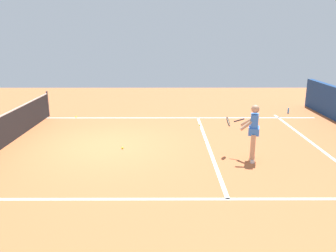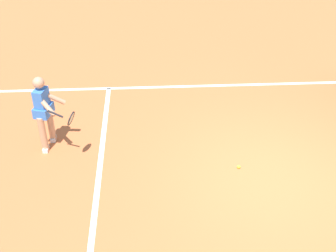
# 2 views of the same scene
# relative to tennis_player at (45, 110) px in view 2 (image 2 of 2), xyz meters

# --- Properties ---
(ground_plane) EXTENTS (23.53, 23.53, 0.00)m
(ground_plane) POSITION_rel_tennis_player_xyz_m (1.26, 4.24, -0.85)
(ground_plane) COLOR #C66638
(service_line_marking) EXTENTS (7.16, 0.10, 0.01)m
(service_line_marking) POSITION_rel_tennis_player_xyz_m (1.26, 1.04, -0.84)
(service_line_marking) COLOR white
(service_line_marking) RESTS_ON ground
(sideline_left_marking) EXTENTS (0.10, 16.10, 0.01)m
(sideline_left_marking) POSITION_rel_tennis_player_xyz_m (-2.32, 4.24, -0.84)
(sideline_left_marking) COLOR white
(sideline_left_marking) RESTS_ON ground
(tennis_player) EXTENTS (0.94, 0.89, 1.55)m
(tennis_player) POSITION_rel_tennis_player_xyz_m (0.00, 0.00, 0.00)
(tennis_player) COLOR tan
(tennis_player) RESTS_ON ground
(tennis_ball_far) EXTENTS (0.07, 0.07, 0.07)m
(tennis_ball_far) POSITION_rel_tennis_player_xyz_m (0.92, 3.67, -0.81)
(tennis_ball_far) COLOR #D1E533
(tennis_ball_far) RESTS_ON ground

